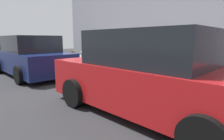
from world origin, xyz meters
TOP-DOWN VIEW (x-y plane):
  - ground_plane at (0.00, 0.00)m, footprint 40.00×40.00m
  - sidewalk_curb at (0.00, -2.50)m, footprint 18.00×5.00m
  - suitcase_black_0 at (-3.35, -0.62)m, footprint 0.46×0.26m
  - suitcase_red_1 at (-2.85, -0.60)m, footprint 0.40×0.28m
  - suitcase_silver_2 at (-2.35, -0.53)m, footprint 0.47×0.25m
  - suitcase_navy_3 at (-1.87, -0.63)m, footprint 0.37×0.26m
  - suitcase_olive_4 at (-1.39, -0.56)m, footprint 0.45×0.23m
  - suitcase_maroon_5 at (-0.92, -0.55)m, footprint 0.36×0.26m
  - suitcase_teal_6 at (-0.48, -0.52)m, footprint 0.39×0.22m
  - suitcase_black_7 at (0.00, -0.66)m, footprint 0.43×0.23m
  - suitcase_red_8 at (0.47, -0.63)m, footprint 0.37×0.22m
  - suitcase_silver_9 at (0.91, -0.65)m, footprint 0.37×0.25m
  - fire_hydrant at (1.75, -0.58)m, footprint 0.39×0.21m
  - bollard_post at (2.35, -0.43)m, footprint 0.17×0.17m
  - parked_car_red_0 at (-3.34, 1.57)m, footprint 4.48×2.10m
  - parked_car_navy_1 at (2.50, 1.57)m, footprint 4.62×2.24m

SIDE VIEW (x-z plane):
  - ground_plane at x=0.00m, z-range 0.00..0.00m
  - sidewalk_curb at x=0.00m, z-range 0.00..0.14m
  - suitcase_teal_6 at x=-0.48m, z-range -0.01..0.82m
  - suitcase_red_1 at x=-2.85m, z-range 0.11..0.71m
  - suitcase_black_7 at x=0.00m, z-range -0.02..0.84m
  - suitcase_maroon_5 at x=-0.92m, z-range 0.03..0.79m
  - suitcase_olive_4 at x=-1.39m, z-range 0.02..0.82m
  - suitcase_black_0 at x=-3.35m, z-range -0.02..0.91m
  - suitcase_red_8 at x=0.47m, z-range -0.02..0.92m
  - suitcase_silver_9 at x=0.91m, z-range -0.02..1.00m
  - suitcase_silver_2 at x=-2.35m, z-range 0.03..0.95m
  - suitcase_navy_3 at x=-1.87m, z-range 0.01..1.02m
  - bollard_post at x=2.35m, z-range 0.14..0.96m
  - fire_hydrant at x=1.75m, z-range 0.16..0.98m
  - parked_car_navy_1 at x=2.50m, z-range -0.05..1.60m
  - parked_car_red_0 at x=-3.34m, z-range -0.06..1.64m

